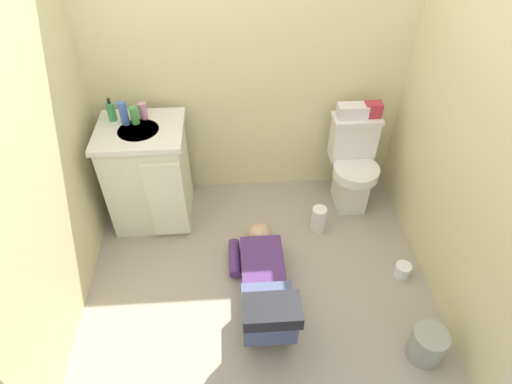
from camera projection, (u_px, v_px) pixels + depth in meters
The scene contains 17 objects.
ground_plane at pixel (258, 274), 3.00m from camera, with size 2.82×2.94×0.04m, color #9D9481.
wall_back at pixel (248, 49), 2.93m from camera, with size 2.48×0.08×2.40m, color beige.
wall_left at pixel (21, 138), 2.12m from camera, with size 0.08×1.94×2.40m, color beige.
wall_right at pixel (484, 121), 2.24m from camera, with size 0.08×1.94×2.40m, color beige.
toilet at pixel (353, 165), 3.30m from camera, with size 0.36×0.46×0.75m.
vanity_cabinet at pixel (149, 174), 3.14m from camera, with size 0.60×0.53×0.82m.
faucet at pixel (140, 111), 2.94m from camera, with size 0.02×0.02×0.10m, color silver.
person_plumber at pixel (265, 287), 2.68m from camera, with size 0.39×1.06×0.52m.
tissue_box at pixel (353, 111), 3.08m from camera, with size 0.22×0.11×0.10m, color silver.
toiletry_bag at pixel (373, 110), 3.08m from camera, with size 0.12×0.09×0.11m, color #B22D3F.
soap_dispenser at pixel (111, 111), 2.91m from camera, with size 0.06×0.06×0.17m.
bottle_blue at pixel (124, 113), 2.86m from camera, with size 0.06×0.06×0.17m, color #4262BE.
bottle_green at pixel (134, 115), 2.88m from camera, with size 0.06×0.06×0.12m, color #48A149.
bottle_pink at pixel (143, 111), 2.93m from camera, with size 0.05×0.05×0.12m, color pink.
trash_can at pixel (427, 345), 2.46m from camera, with size 0.20×0.20×0.22m, color gray.
paper_towel_roll at pixel (319, 219), 3.22m from camera, with size 0.11×0.11×0.21m, color white.
toilet_paper_roll at pixel (402, 270), 2.93m from camera, with size 0.11×0.11×0.10m, color white.
Camera 1 is at (-0.14, -1.83, 2.42)m, focal length 29.62 mm.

